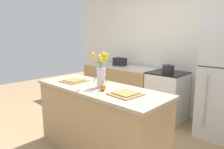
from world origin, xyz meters
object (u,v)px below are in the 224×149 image
plate_setting_left (74,81)px  cooking_pot (168,69)px  flower_vase (101,73)px  stove_range (167,96)px  pear_figurine (103,87)px  toaster (120,62)px  plate_setting_right (126,94)px

plate_setting_left → cooking_pot: bearing=70.7°
plate_setting_left → flower_vase: bearing=3.8°
stove_range → cooking_pot: cooking_pot is taller
pear_figurine → cooking_pot: 1.67m
flower_vase → pear_figurine: size_ratio=3.60×
pear_figurine → cooking_pot: bearing=92.2°
plate_setting_left → toaster: size_ratio=1.18×
cooking_pot → toaster: bearing=178.7°
flower_vase → cooking_pot: (0.06, 1.58, -0.13)m
toaster → cooking_pot: size_ratio=1.33×
flower_vase → stove_range: bearing=88.1°
flower_vase → plate_setting_left: (-0.51, -0.03, -0.17)m
flower_vase → cooking_pot: flower_vase is taller
toaster → cooking_pot: bearing=-1.3°
plate_setting_left → cooking_pot: size_ratio=1.56×
flower_vase → pear_figurine: flower_vase is taller
stove_range → plate_setting_left: size_ratio=2.70×
stove_range → cooking_pot: 0.51m
flower_vase → plate_setting_right: bearing=-4.7°
plate_setting_left → stove_range: bearing=70.9°
toaster → pear_figurine: bearing=-54.2°
plate_setting_right → flower_vase: bearing=175.3°
plate_setting_right → cooking_pot: bearing=102.5°
pear_figurine → plate_setting_right: 0.30m
plate_setting_left → plate_setting_right: 0.92m
stove_range → pear_figurine: pear_figurine is taller
toaster → cooking_pot: toaster is taller
pear_figurine → plate_setting_right: (0.29, 0.06, -0.04)m
pear_figurine → plate_setting_right: pear_figurine is taller
cooking_pot → flower_vase: bearing=-92.1°
cooking_pot → plate_setting_left: bearing=-109.3°
plate_setting_right → toaster: toaster is taller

